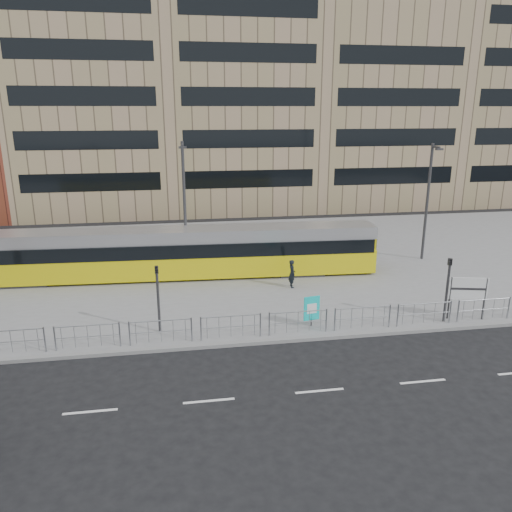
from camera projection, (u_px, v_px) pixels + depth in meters
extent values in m
plane|color=black|center=(249.00, 345.00, 21.51)|extent=(120.00, 120.00, 0.00)
cube|color=slate|center=(222.00, 262.00, 32.84)|extent=(64.00, 24.00, 0.15)
cube|color=gray|center=(248.00, 343.00, 21.53)|extent=(64.00, 0.25, 0.17)
cube|color=#957C60|center=(97.00, 96.00, 49.00)|extent=(14.00, 16.00, 22.00)
cube|color=#957C60|center=(238.00, 86.00, 50.88)|extent=(14.00, 16.00, 24.00)
cube|color=#957C60|center=(367.00, 102.00, 53.48)|extent=(14.00, 16.00, 21.00)
cube|color=#957C60|center=(488.00, 93.00, 55.36)|extent=(14.00, 16.00, 23.00)
cylinder|color=#94979D|center=(292.00, 312.00, 21.95)|extent=(32.00, 0.05, 0.05)
cylinder|color=#94979D|center=(291.00, 323.00, 22.09)|extent=(32.00, 0.04, 0.04)
cube|color=white|center=(293.00, 393.00, 17.88)|extent=(62.00, 0.12, 0.01)
cube|color=#CEC10B|center=(167.00, 263.00, 29.59)|extent=(24.96, 3.48, 1.42)
cube|color=black|center=(166.00, 247.00, 29.31)|extent=(24.60, 3.50, 0.80)
cube|color=#ADACB1|center=(166.00, 235.00, 29.09)|extent=(24.95, 3.29, 0.71)
cube|color=#CEC10B|center=(362.00, 248.00, 30.75)|extent=(1.16, 2.05, 2.31)
cylinder|color=#2D2D30|center=(167.00, 252.00, 29.40)|extent=(2.21, 2.21, 2.67)
cube|color=#2D2D30|center=(299.00, 268.00, 30.66)|extent=(2.76, 2.36, 0.44)
cube|color=#2D2D30|center=(28.00, 278.00, 28.87)|extent=(2.76, 2.36, 0.44)
cylinder|color=#2D2D30|center=(449.00, 298.00, 23.61)|extent=(0.09, 0.09, 2.07)
cylinder|color=#2D2D30|center=(484.00, 299.00, 23.51)|extent=(0.09, 0.09, 2.07)
cube|color=white|center=(468.00, 289.00, 23.42)|extent=(1.77, 0.47, 1.08)
cylinder|color=#2D2D30|center=(311.00, 318.00, 22.99)|extent=(0.06, 0.06, 0.77)
cube|color=#0DC8C7|center=(312.00, 308.00, 22.85)|extent=(0.77, 0.18, 1.15)
cube|color=white|center=(312.00, 309.00, 22.82)|extent=(0.48, 0.09, 0.48)
imported|color=black|center=(292.00, 274.00, 27.85)|extent=(0.42, 0.60, 1.60)
cylinder|color=#2D2D30|center=(158.00, 300.00, 22.07)|extent=(0.12, 0.12, 3.00)
imported|color=#2D2D30|center=(157.00, 277.00, 21.76)|extent=(0.18, 0.21, 1.00)
cylinder|color=#2D2D30|center=(447.00, 291.00, 23.17)|extent=(0.12, 0.12, 3.00)
imported|color=#2D2D30|center=(449.00, 269.00, 22.86)|extent=(0.19, 0.22, 1.00)
cylinder|color=#2D2D30|center=(185.00, 209.00, 29.67)|extent=(0.18, 0.18, 7.87)
cylinder|color=#2D2D30|center=(182.00, 145.00, 28.23)|extent=(0.14, 0.90, 0.14)
cube|color=#2D2D30|center=(183.00, 147.00, 27.84)|extent=(0.45, 0.20, 0.12)
cylinder|color=#2D2D30|center=(427.00, 203.00, 32.33)|extent=(0.18, 0.18, 7.56)
cylinder|color=#2D2D30|center=(436.00, 147.00, 30.93)|extent=(0.14, 0.90, 0.14)
cube|color=#2D2D30|center=(439.00, 149.00, 30.53)|extent=(0.45, 0.20, 0.12)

